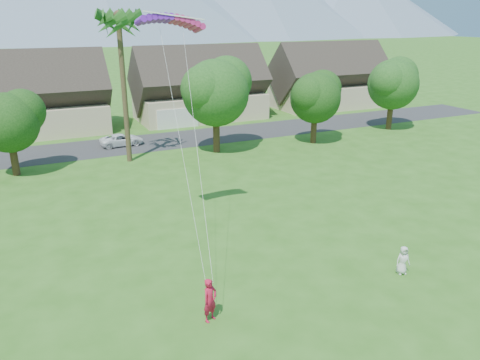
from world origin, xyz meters
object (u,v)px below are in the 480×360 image
parafoil_kite (171,19)px  parked_car (122,140)px  watcher (403,260)px  kite_flyer (210,300)px

parafoil_kite → parked_car: bearing=83.9°
parafoil_kite → watcher: bearing=-51.3°
watcher → parafoil_kite: 16.61m
kite_flyer → watcher: size_ratio=1.32×
watcher → parafoil_kite: (-8.33, 9.13, 11.09)m
kite_flyer → parafoil_kite: parafoil_kite is taller
watcher → parafoil_kite: bearing=145.7°
parked_car → parafoil_kite: size_ratio=1.20×
kite_flyer → parafoil_kite: bearing=54.4°
kite_flyer → watcher: (9.88, -0.48, -0.23)m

